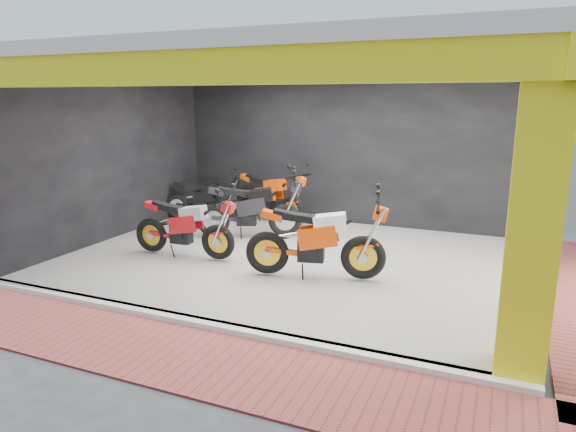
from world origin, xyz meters
name	(u,v)px	position (x,y,z in m)	size (l,w,h in m)	color
ground	(243,301)	(0.00, 0.00, 0.00)	(80.00, 80.00, 0.00)	#2D2D30
showroom_floor	(294,260)	(0.00, 2.00, 0.05)	(8.00, 6.00, 0.10)	silver
showroom_ceiling	(295,59)	(0.00, 2.00, 3.60)	(8.40, 6.40, 0.20)	beige
back_wall	(346,152)	(0.00, 5.10, 1.75)	(8.20, 0.20, 3.50)	black
left_wall	(112,158)	(-4.10, 2.00, 1.75)	(0.20, 6.20, 3.50)	black
corner_column	(534,220)	(3.75, -0.75, 1.75)	(0.50, 0.50, 3.50)	yellow
header_beam_front	(197,68)	(0.00, -1.00, 3.30)	(8.40, 0.30, 0.40)	yellow
header_beam_right	(558,73)	(4.00, 2.00, 3.30)	(0.30, 6.40, 0.40)	yellow
floor_kerb	(206,324)	(0.00, -1.02, 0.05)	(8.00, 0.20, 0.10)	silver
paver_front	(171,353)	(0.00, -1.80, 0.01)	(9.00, 1.40, 0.03)	maroon
moto_hero	(364,236)	(1.48, 1.28, 0.83)	(2.40, 0.89, 1.47)	#F94B0A
moto_row_a	(217,225)	(-1.17, 1.28, 0.76)	(2.16, 0.80, 1.32)	red
moto_row_b	(285,205)	(-0.69, 3.18, 0.81)	(2.31, 0.86, 1.41)	black
moto_row_c	(292,196)	(-0.95, 4.16, 0.80)	(2.30, 0.85, 1.41)	#FF560A
moto_row_d	(228,195)	(-2.63, 4.20, 0.69)	(1.92, 0.71, 1.17)	black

